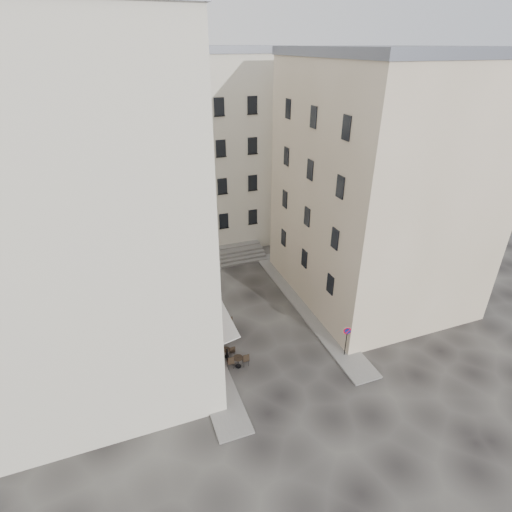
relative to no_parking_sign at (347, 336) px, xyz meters
name	(u,v)px	position (x,y,z in m)	size (l,w,h in m)	color
ground	(267,340)	(-4.29, 3.38, -1.71)	(90.00, 90.00, 0.00)	black
sidewalk_left	(193,320)	(-8.79, 7.38, -1.65)	(2.00, 22.00, 0.12)	slate
sidewalk_right	(305,304)	(0.21, 6.38, -1.65)	(2.00, 18.00, 0.12)	slate
building_left	(81,209)	(-14.79, 6.38, 8.60)	(12.20, 16.20, 20.60)	beige
building_right	(380,184)	(6.21, 6.88, 7.60)	(12.20, 14.20, 18.60)	#BFAC8E
building_back	(188,151)	(-5.29, 22.38, 7.60)	(18.20, 10.20, 18.60)	beige
cafe_storefront	(203,324)	(-8.60, 4.38, 0.17)	(1.74, 7.30, 3.50)	#410909
stone_steps	(219,257)	(-4.29, 15.96, -1.31)	(9.00, 3.15, 0.80)	#5D5A58
bollard_near	(227,354)	(-7.54, 2.38, -1.18)	(0.12, 0.12, 0.98)	black
bollard_mid	(214,323)	(-7.54, 5.88, -1.18)	(0.12, 0.12, 0.98)	black
bollard_far	(202,298)	(-7.54, 9.38, -1.18)	(0.12, 0.12, 0.98)	black
no_parking_sign	(347,336)	(0.00, 0.00, 0.00)	(0.53, 0.21, 2.41)	black
bistro_table_a	(238,361)	(-7.06, 1.56, -1.20)	(1.41, 0.66, 0.99)	black
bistro_table_b	(226,352)	(-7.53, 2.72, -1.29)	(1.18, 0.55, 0.83)	black
bistro_table_c	(220,329)	(-7.23, 5.15, -1.20)	(1.42, 0.67, 1.00)	black
bistro_table_d	(223,322)	(-6.79, 5.86, -1.25)	(1.29, 0.61, 0.91)	black
bistro_table_e	(215,310)	(-7.00, 7.56, -1.22)	(1.36, 0.64, 0.96)	black
pedestrian	(212,315)	(-7.49, 6.56, -0.93)	(0.57, 0.37, 1.56)	#222328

